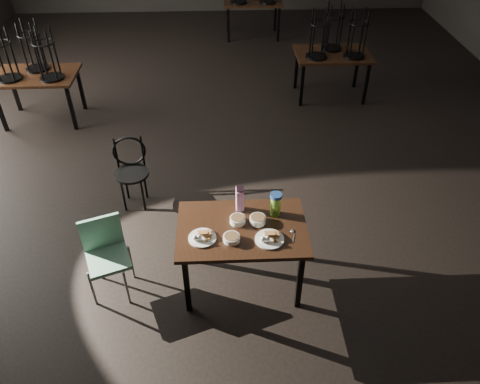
{
  "coord_description": "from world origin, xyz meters",
  "views": [
    {
      "loc": [
        -0.08,
        -5.78,
        3.69
      ],
      "look_at": [
        0.08,
        -2.23,
        0.85
      ],
      "focal_mm": 35.0,
      "sensor_mm": 36.0,
      "label": 1
    }
  ],
  "objects_px": {
    "juice_carton": "(240,199)",
    "school_chair": "(106,251)",
    "main_table": "(242,234)",
    "water_bottle": "(276,204)",
    "bentwood_chair": "(131,167)"
  },
  "relations": [
    {
      "from": "main_table",
      "to": "bentwood_chair",
      "type": "height_order",
      "value": "bentwood_chair"
    },
    {
      "from": "juice_carton",
      "to": "bentwood_chair",
      "type": "distance_m",
      "value": 1.7
    },
    {
      "from": "bentwood_chair",
      "to": "school_chair",
      "type": "height_order",
      "value": "bentwood_chair"
    },
    {
      "from": "juice_carton",
      "to": "water_bottle",
      "type": "height_order",
      "value": "juice_carton"
    },
    {
      "from": "juice_carton",
      "to": "school_chair",
      "type": "xyz_separation_m",
      "value": [
        -1.28,
        -0.25,
        -0.38
      ]
    },
    {
      "from": "water_bottle",
      "to": "bentwood_chair",
      "type": "bearing_deg",
      "value": 142.6
    },
    {
      "from": "water_bottle",
      "to": "bentwood_chair",
      "type": "distance_m",
      "value": 2.0
    },
    {
      "from": "main_table",
      "to": "water_bottle",
      "type": "distance_m",
      "value": 0.42
    },
    {
      "from": "juice_carton",
      "to": "bentwood_chair",
      "type": "relative_size",
      "value": 0.34
    },
    {
      "from": "juice_carton",
      "to": "water_bottle",
      "type": "distance_m",
      "value": 0.34
    },
    {
      "from": "school_chair",
      "to": "main_table",
      "type": "bearing_deg",
      "value": -20.59
    },
    {
      "from": "bentwood_chair",
      "to": "school_chair",
      "type": "xyz_separation_m",
      "value": [
        -0.05,
        -1.36,
        -0.01
      ]
    },
    {
      "from": "main_table",
      "to": "bentwood_chair",
      "type": "relative_size",
      "value": 1.41
    },
    {
      "from": "juice_carton",
      "to": "main_table",
      "type": "bearing_deg",
      "value": -88.29
    },
    {
      "from": "main_table",
      "to": "school_chair",
      "type": "relative_size",
      "value": 1.45
    }
  ]
}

